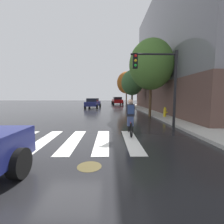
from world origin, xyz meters
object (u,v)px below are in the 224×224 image
object	(u,v)px
manhole_cover	(89,166)
street_tree_far	(126,83)
sedan_mid	(93,103)
street_tree_near	(151,65)
cyclist	(130,117)
sedan_far	(117,101)
fire_hydrant	(165,112)
street_tree_mid	(132,83)
traffic_light_near	(160,76)

from	to	relation	value
manhole_cover	street_tree_far	distance (m)	27.60
sedan_mid	street_tree_near	world-z (taller)	street_tree_near
cyclist	street_tree_far	distance (m)	24.14
cyclist	sedan_far	bearing A→B (deg)	88.27
sedan_mid	street_tree_far	world-z (taller)	street_tree_far
street_tree_near	manhole_cover	bearing A→B (deg)	-113.07
sedan_mid	street_tree_far	size ratio (longest dim) A/B	0.68
cyclist	street_tree_far	bearing A→B (deg)	84.07
sedan_mid	street_tree_near	bearing A→B (deg)	-59.38
sedan_mid	cyclist	xyz separation A→B (m)	(3.53, -17.09, 0.07)
manhole_cover	fire_hydrant	bearing A→B (deg)	59.35
street_tree_mid	street_tree_far	xyz separation A→B (m)	(0.13, 8.59, 0.75)
sedan_mid	sedan_far	xyz separation A→B (m)	(4.35, 9.93, 0.08)
traffic_light_near	fire_hydrant	bearing A→B (deg)	66.07
sedan_mid	street_tree_far	bearing A→B (deg)	47.93
fire_hydrant	street_tree_mid	bearing A→B (deg)	97.38
sedan_far	street_tree_far	world-z (taller)	street_tree_far
sedan_mid	sedan_far	size ratio (longest dim) A/B	0.92
fire_hydrant	street_tree_far	xyz separation A→B (m)	(-1.13, 18.35, 3.95)
cyclist	fire_hydrant	xyz separation A→B (m)	(3.59, 5.39, -0.31)
sedan_far	street_tree_mid	distance (m)	12.31
traffic_light_near	street_tree_near	size ratio (longest dim) A/B	0.62
sedan_mid	cyclist	distance (m)	17.45
traffic_light_near	street_tree_mid	size ratio (longest dim) A/B	0.76
sedan_mid	fire_hydrant	distance (m)	13.70
fire_hydrant	street_tree_mid	xyz separation A→B (m)	(-1.26, 9.76, 3.20)
manhole_cover	fire_hydrant	size ratio (longest dim) A/B	0.82
sedan_far	street_tree_far	size ratio (longest dim) A/B	0.74
cyclist	street_tree_mid	distance (m)	15.60
sedan_mid	traffic_light_near	xyz separation A→B (m)	(5.24, -15.95, 2.09)
cyclist	fire_hydrant	distance (m)	6.49
traffic_light_near	street_tree_far	world-z (taller)	street_tree_far
manhole_cover	sedan_mid	distance (m)	20.42
sedan_mid	fire_hydrant	xyz separation A→B (m)	(7.13, -11.70, -0.24)
sedan_far	street_tree_mid	xyz separation A→B (m)	(1.52, -11.88, 2.88)
manhole_cover	sedan_mid	size ratio (longest dim) A/B	0.14
cyclist	manhole_cover	bearing A→B (deg)	-115.07
traffic_light_near	fire_hydrant	world-z (taller)	traffic_light_near
street_tree_far	sedan_far	bearing A→B (deg)	116.67
sedan_mid	street_tree_near	xyz separation A→B (m)	(6.21, -10.49, 3.77)
fire_hydrant	street_tree_near	xyz separation A→B (m)	(-0.92, 1.21, 4.02)
traffic_light_near	street_tree_near	world-z (taller)	street_tree_near
manhole_cover	cyclist	world-z (taller)	cyclist
sedan_far	street_tree_near	bearing A→B (deg)	-84.79
sedan_far	manhole_cover	bearing A→B (deg)	-94.38
manhole_cover	sedan_far	world-z (taller)	sedan_far
manhole_cover	traffic_light_near	size ratio (longest dim) A/B	0.15
street_tree_near	fire_hydrant	bearing A→B (deg)	-52.86
traffic_light_near	street_tree_far	xyz separation A→B (m)	(0.75, 22.59, 1.62)
sedan_far	cyclist	xyz separation A→B (m)	(-0.82, -27.02, -0.01)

